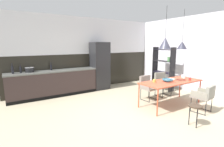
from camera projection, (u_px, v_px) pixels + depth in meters
name	position (u px, v px, depth m)	size (l,w,h in m)	color
ground_plane	(141.00, 114.00, 4.47)	(8.55, 8.55, 0.00)	tan
back_wall_splashback_dark	(89.00, 71.00, 7.03)	(6.35, 0.12, 1.43)	black
back_wall_panel_upper	(88.00, 36.00, 6.78)	(6.35, 0.12, 1.43)	silver
side_wall_right	(209.00, 55.00, 5.88)	(0.12, 6.58, 2.87)	silver
kitchen_counter	(54.00, 83.00, 5.96)	(3.03, 0.63, 0.91)	#362928
refrigerator_column	(100.00, 66.00, 6.86)	(0.66, 0.60, 1.90)	#232326
dining_table	(171.00, 82.00, 4.99)	(1.97, 0.79, 0.74)	#D05034
armchair_corner_seat	(148.00, 85.00, 5.57)	(0.52, 0.50, 0.79)	gray
armchair_far_side	(205.00, 94.00, 4.48)	(0.54, 0.53, 0.75)	gray
armchair_by_stool	(162.00, 81.00, 6.01)	(0.53, 0.52, 0.82)	gray
fruit_bowl	(168.00, 80.00, 4.90)	(0.31, 0.31, 0.08)	#33607F
open_book	(170.00, 79.00, 5.23)	(0.30, 0.24, 0.02)	white
mug_tall_blue	(184.00, 77.00, 5.40)	(0.12, 0.07, 0.09)	white
mug_wide_latte	(183.00, 76.00, 5.54)	(0.12, 0.08, 0.09)	white
mug_dark_espresso	(154.00, 81.00, 4.84)	(0.12, 0.08, 0.09)	gold
mug_glass_clear	(190.00, 79.00, 5.08)	(0.11, 0.07, 0.09)	#B23D33
cooking_pot	(30.00, 70.00, 5.55)	(0.28, 0.28, 0.18)	black
bottle_wine_green	(12.00, 70.00, 5.24)	(0.07, 0.07, 0.33)	black
bottle_vinegar_dark	(51.00, 67.00, 5.97)	(0.06, 0.06, 0.28)	black
bottle_oil_tall	(21.00, 70.00, 5.39)	(0.07, 0.07, 0.27)	black
side_stool	(195.00, 108.00, 3.74)	(0.30, 0.30, 0.48)	#423326
open_shelf_unit	(163.00, 68.00, 6.73)	(0.30, 0.91, 1.70)	black
pendant_lamp_over_table_near	(165.00, 43.00, 4.56)	(0.33, 0.33, 1.12)	black
pendant_lamp_over_table_far	(182.00, 45.00, 5.01)	(0.29, 0.29, 1.14)	black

